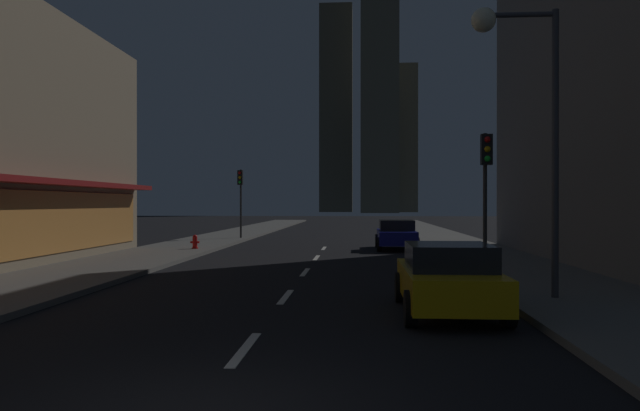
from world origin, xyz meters
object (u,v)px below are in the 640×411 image
object	(u,v)px
street_lamp_right	(518,80)
car_parked_near	(448,278)
fire_hydrant_far_left	(195,242)
car_parked_far	(396,234)
traffic_light_near_right	(486,172)
traffic_light_far_left	(240,188)

from	to	relation	value
street_lamp_right	car_parked_near	bearing A→B (deg)	-141.71
fire_hydrant_far_left	car_parked_far	bearing A→B (deg)	12.22
fire_hydrant_far_left	street_lamp_right	world-z (taller)	street_lamp_right
car_parked_near	traffic_light_near_right	world-z (taller)	traffic_light_near_right
car_parked_far	fire_hydrant_far_left	world-z (taller)	car_parked_far
car_parked_near	fire_hydrant_far_left	world-z (taller)	car_parked_near
car_parked_near	street_lamp_right	xyz separation A→B (m)	(1.78, 1.41, 4.33)
car_parked_near	fire_hydrant_far_left	bearing A→B (deg)	122.18
car_parked_near	traffic_light_far_left	xyz separation A→B (m)	(-9.10, 23.84, 2.45)
street_lamp_right	car_parked_far	bearing A→B (deg)	96.45
car_parked_near	street_lamp_right	size ratio (longest dim) A/B	0.64
traffic_light_far_left	car_parked_near	bearing A→B (deg)	-69.11
fire_hydrant_far_left	traffic_light_far_left	size ratio (longest dim) A/B	0.16
car_parked_near	car_parked_far	distance (m)	17.16
car_parked_far	traffic_light_far_left	size ratio (longest dim) A/B	1.01
car_parked_far	street_lamp_right	world-z (taller)	street_lamp_right
car_parked_near	traffic_light_near_right	distance (m)	6.26
car_parked_far	traffic_light_far_left	distance (m)	11.55
street_lamp_right	traffic_light_far_left	bearing A→B (deg)	115.87
car_parked_far	street_lamp_right	bearing A→B (deg)	-83.55
traffic_light_near_right	street_lamp_right	xyz separation A→B (m)	(-0.12, -4.03, 1.87)
traffic_light_far_left	car_parked_far	bearing A→B (deg)	-36.30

